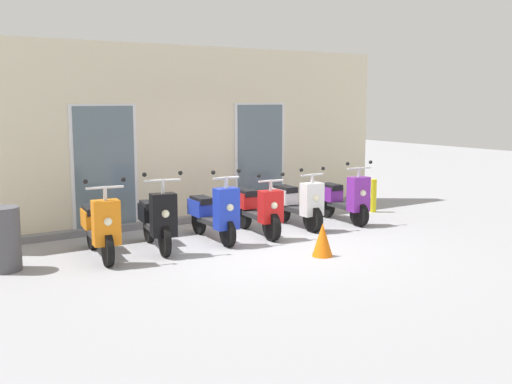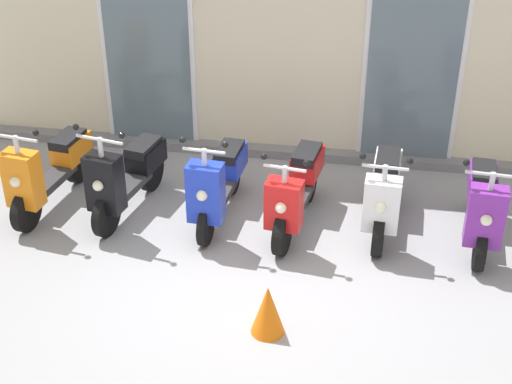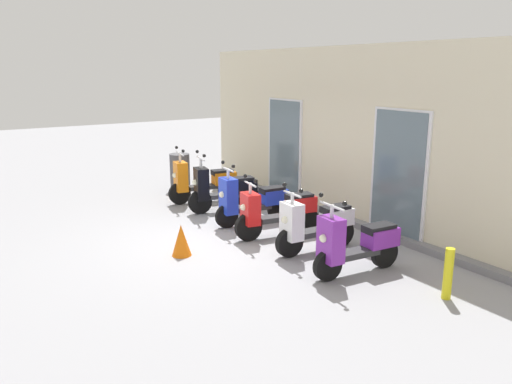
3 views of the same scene
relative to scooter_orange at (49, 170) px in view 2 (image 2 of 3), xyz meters
name	(u,v)px [view 2 (image 2 of 3)]	position (x,y,z in m)	size (l,w,h in m)	color
ground_plane	(242,272)	(2.45, -0.95, -0.48)	(40.00, 40.00, 0.00)	#939399
storefront_facade	(279,32)	(2.45, 1.88, 1.15)	(9.44, 0.50, 3.39)	beige
scooter_orange	(49,170)	(0.00, 0.00, 0.00)	(0.65, 1.64, 1.28)	black
scooter_black	(126,175)	(0.94, -0.01, 0.01)	(0.70, 1.55, 1.31)	black
scooter_blue	(218,182)	(2.01, 0.03, 0.00)	(0.53, 1.58, 1.26)	black
scooter_red	(296,190)	(2.90, 0.02, -0.02)	(0.59, 1.64, 1.16)	black
scooter_white	(384,193)	(3.87, 0.11, -0.02)	(0.54, 1.52, 1.18)	black
scooter_purple	(483,205)	(4.92, 0.00, -0.01)	(0.61, 1.51, 1.24)	black
traffic_cone	(268,310)	(2.84, -1.83, -0.22)	(0.32, 0.32, 0.52)	orange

